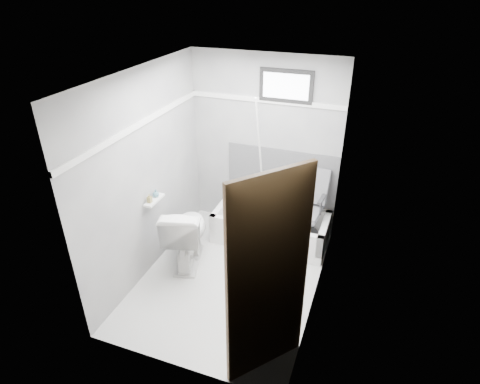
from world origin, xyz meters
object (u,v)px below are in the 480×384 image
at_px(toilet, 187,234).
at_px(soap_bottle_b, 156,193).
at_px(soap_bottle_a, 149,198).
at_px(office_chair, 303,206).
at_px(bathtub, 271,227).
at_px(door, 289,313).

height_order(toilet, soap_bottle_b, soap_bottle_b).
xyz_separation_m(soap_bottle_a, soap_bottle_b, (0.00, 0.14, -0.01)).
bearing_deg(soap_bottle_a, office_chair, 34.10).
height_order(bathtub, office_chair, office_chair).
xyz_separation_m(office_chair, soap_bottle_a, (-1.57, -1.06, 0.38)).
relative_size(bathtub, office_chair, 1.63).
bearing_deg(soap_bottle_a, door, -31.97).
height_order(office_chair, toilet, office_chair).
distance_m(door, soap_bottle_b, 2.34).
bearing_deg(toilet, bathtub, -152.27).
height_order(toilet, door, door).
relative_size(door, soap_bottle_a, 18.49).
xyz_separation_m(bathtub, toilet, (-0.85, -0.79, 0.20)).
distance_m(office_chair, soap_bottle_a, 1.93).
height_order(bathtub, door, door).
xyz_separation_m(toilet, soap_bottle_b, (-0.32, -0.08, 0.55)).
relative_size(office_chair, soap_bottle_a, 8.52).
distance_m(toilet, soap_bottle_b, 0.64).
distance_m(bathtub, door, 2.46).
height_order(office_chair, soap_bottle_a, office_chair).
height_order(bathtub, soap_bottle_b, soap_bottle_b).
bearing_deg(door, office_chair, 98.85).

